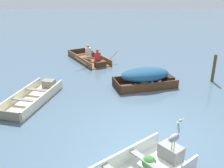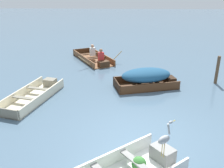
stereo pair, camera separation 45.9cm
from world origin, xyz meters
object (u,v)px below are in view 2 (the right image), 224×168
mooring_post (217,70)px  skiff_cream_near_moored (34,95)px  skiff_dark_varnish_mid_moored (147,77)px  rowboat_wooden_brown_with_crew (94,58)px  heron_on_dinghy (165,138)px

mooring_post → skiff_cream_near_moored: bearing=-165.7°
skiff_dark_varnish_mid_moored → mooring_post: (2.97, 0.55, 0.16)m
mooring_post → rowboat_wooden_brown_with_crew: bearing=150.7°
skiff_dark_varnish_mid_moored → rowboat_wooden_brown_with_crew: size_ratio=0.79×
heron_on_dinghy → mooring_post: (3.03, 5.52, -0.26)m
rowboat_wooden_brown_with_crew → heron_on_dinghy: (2.48, -8.61, 0.69)m
rowboat_wooden_brown_with_crew → heron_on_dinghy: size_ratio=4.04×
skiff_cream_near_moored → mooring_post: 7.42m
skiff_cream_near_moored → heron_on_dinghy: bearing=-41.7°
heron_on_dinghy → skiff_dark_varnish_mid_moored: bearing=89.3°
skiff_dark_varnish_mid_moored → skiff_cream_near_moored: bearing=-163.1°
skiff_dark_varnish_mid_moored → rowboat_wooden_brown_with_crew: bearing=124.9°
skiff_dark_varnish_mid_moored → heron_on_dinghy: heron_on_dinghy is taller
heron_on_dinghy → mooring_post: heron_on_dinghy is taller
skiff_dark_varnish_mid_moored → rowboat_wooden_brown_with_crew: (-2.54, 3.64, -0.27)m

